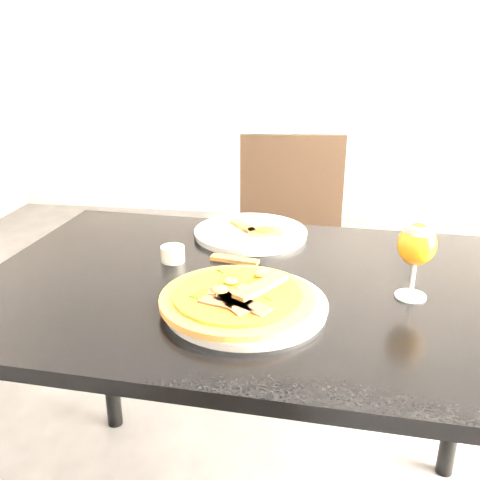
% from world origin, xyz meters
% --- Properties ---
extents(dining_table, '(1.25, 0.87, 0.75)m').
position_xyz_m(dining_table, '(-0.33, 0.22, 0.66)').
color(dining_table, black).
rests_on(dining_table, ground).
extents(chair_far, '(0.46, 0.46, 0.91)m').
position_xyz_m(chair_far, '(-0.29, 1.06, 0.50)').
color(chair_far, black).
rests_on(chair_far, ground).
extents(plate_main, '(0.40, 0.40, 0.02)m').
position_xyz_m(plate_main, '(-0.33, 0.09, 0.76)').
color(plate_main, silver).
rests_on(plate_main, dining_table).
extents(pizza, '(0.30, 0.30, 0.03)m').
position_xyz_m(pizza, '(-0.35, 0.08, 0.78)').
color(pizza, '#A06226').
rests_on(pizza, plate_main).
extents(plate_second, '(0.33, 0.33, 0.02)m').
position_xyz_m(plate_second, '(-0.37, 0.50, 0.76)').
color(plate_second, silver).
rests_on(plate_second, dining_table).
extents(crust_scraps, '(0.16, 0.12, 0.01)m').
position_xyz_m(crust_scraps, '(-0.35, 0.49, 0.77)').
color(crust_scraps, '#A06226').
rests_on(crust_scraps, plate_second).
extents(loose_crust, '(0.12, 0.05, 0.01)m').
position_xyz_m(loose_crust, '(-0.39, 0.32, 0.75)').
color(loose_crust, '#A06226').
rests_on(loose_crust, dining_table).
extents(sauce_cup, '(0.06, 0.06, 0.04)m').
position_xyz_m(sauce_cup, '(-0.54, 0.30, 0.77)').
color(sauce_cup, silver).
rests_on(sauce_cup, dining_table).
extents(beer_glass, '(0.08, 0.08, 0.16)m').
position_xyz_m(beer_glass, '(-0.00, 0.19, 0.86)').
color(beer_glass, silver).
rests_on(beer_glass, dining_table).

